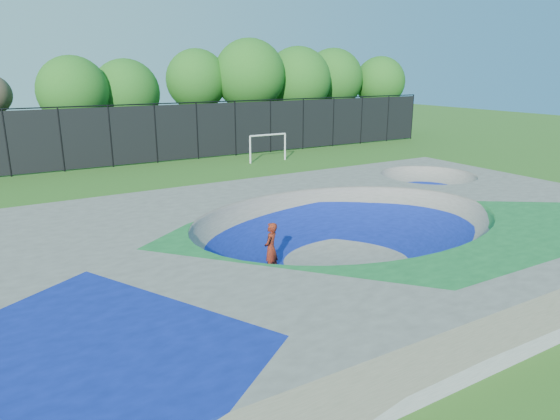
{
  "coord_description": "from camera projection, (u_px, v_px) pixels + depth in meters",
  "views": [
    {
      "loc": [
        -10.18,
        -12.59,
        6.23
      ],
      "look_at": [
        -0.88,
        3.0,
        1.1
      ],
      "focal_mm": 32.0,
      "sensor_mm": 36.0,
      "label": 1
    }
  ],
  "objects": [
    {
      "name": "treeline",
      "position": [
        175.0,
        84.0,
        38.75
      ],
      "size": [
        52.61,
        7.4,
        8.71
      ],
      "color": "#423421",
      "rests_on": "ground"
    },
    {
      "name": "fence",
      "position": [
        156.0,
        132.0,
        33.9
      ],
      "size": [
        48.09,
        0.09,
        4.04
      ],
      "color": "black",
      "rests_on": "ground"
    },
    {
      "name": "soccer_goal",
      "position": [
        268.0,
        143.0,
        34.61
      ],
      "size": [
        2.9,
        0.12,
        1.92
      ],
      "color": "silver",
      "rests_on": "ground"
    },
    {
      "name": "skater",
      "position": [
        271.0,
        249.0,
        15.54
      ],
      "size": [
        0.73,
        0.7,
        1.68
      ],
      "primitive_type": "imported",
      "rotation": [
        0.0,
        0.0,
        3.81
      ],
      "color": "red",
      "rests_on": "ground"
    },
    {
      "name": "ground",
      "position": [
        347.0,
        258.0,
        17.12
      ],
      "size": [
        120.0,
        120.0,
        0.0
      ],
      "primitive_type": "plane",
      "color": "#2A5B19",
      "rests_on": "ground"
    },
    {
      "name": "skate_deck",
      "position": [
        347.0,
        237.0,
        16.92
      ],
      "size": [
        22.0,
        14.0,
        1.5
      ],
      "primitive_type": "cube",
      "color": "gray",
      "rests_on": "ground"
    },
    {
      "name": "skateboard",
      "position": [
        271.0,
        273.0,
        15.77
      ],
      "size": [
        0.74,
        0.67,
        0.05
      ],
      "primitive_type": "cube",
      "rotation": [
        0.0,
        0.0,
        0.69
      ],
      "color": "black",
      "rests_on": "ground"
    }
  ]
}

